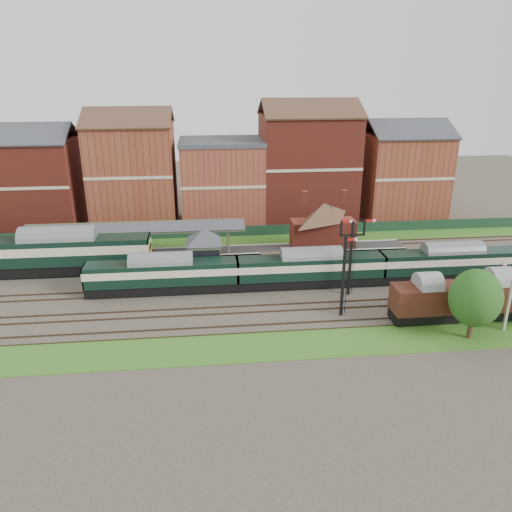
{
  "coord_description": "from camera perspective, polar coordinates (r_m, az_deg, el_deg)",
  "views": [
    {
      "loc": [
        -2.75,
        -49.06,
        22.5
      ],
      "look_at": [
        2.68,
        2.0,
        3.0
      ],
      "focal_mm": 35.0,
      "sensor_mm": 36.0,
      "label": 1
    }
  ],
  "objects": [
    {
      "name": "signal_box",
      "position": [
        55.77,
        -5.95,
        0.42
      ],
      "size": [
        5.4,
        5.4,
        6.0
      ],
      "color": "#606F4F",
      "rests_on": "ground"
    },
    {
      "name": "yard_lamp",
      "position": [
        49.69,
        27.15,
        -3.51
      ],
      "size": [
        2.6,
        0.22,
        7.0
      ],
      "color": "beige",
      "rests_on": "ground"
    },
    {
      "name": "goods_van_a",
      "position": [
        52.49,
        25.83,
        -4.14
      ],
      "size": [
        6.5,
        2.82,
        3.95
      ],
      "color": "black",
      "rests_on": "ground"
    },
    {
      "name": "platform",
      "position": [
        62.84,
        -7.73,
        0.1
      ],
      "size": [
        55.0,
        3.4,
        1.0
      ],
      "primitive_type": "cube",
      "color": "#2D2D2D",
      "rests_on": "ground"
    },
    {
      "name": "goods_van_b",
      "position": [
        49.27,
        18.83,
        -4.81
      ],
      "size": [
        6.23,
        2.7,
        3.78
      ],
      "color": "black",
      "rests_on": "ground"
    },
    {
      "name": "dmu_train",
      "position": [
        54.27,
        6.26,
        -1.34
      ],
      "size": [
        47.74,
        2.51,
        3.67
      ],
      "color": "black",
      "rests_on": "ground"
    },
    {
      "name": "tree_far",
      "position": [
        46.91,
        23.79,
        -4.42
      ],
      "size": [
        4.46,
        4.46,
        6.5
      ],
      "color": "#382619",
      "rests_on": "ground"
    },
    {
      "name": "semaphore_bracket",
      "position": [
        52.02,
        10.84,
        0.32
      ],
      "size": [
        3.6,
        0.25,
        8.18
      ],
      "color": "black",
      "rests_on": "ground"
    },
    {
      "name": "semaphore_siding",
      "position": [
        47.64,
        9.99,
        -2.19
      ],
      "size": [
        1.23,
        0.25,
        8.0
      ],
      "color": "black",
      "rests_on": "ground"
    },
    {
      "name": "station_building",
      "position": [
        63.41,
        7.68,
        3.6
      ],
      "size": [
        8.1,
        8.1,
        5.9
      ],
      "color": "maroon",
      "rests_on": "platform"
    },
    {
      "name": "platform_railcar",
      "position": [
        61.28,
        -21.43,
        0.46
      ],
      "size": [
        20.25,
        3.19,
        4.67
      ],
      "color": "black",
      "rests_on": "ground"
    },
    {
      "name": "canopy",
      "position": [
        62.03,
        -13.46,
        3.42
      ],
      "size": [
        26.0,
        3.89,
        4.08
      ],
      "color": "brown",
      "rests_on": "platform"
    },
    {
      "name": "grass_front",
      "position": [
        43.43,
        -1.59,
        -10.37
      ],
      "size": [
        90.0,
        5.0,
        0.06
      ],
      "primitive_type": "cube",
      "color": "#2D6619",
      "rests_on": "ground"
    },
    {
      "name": "brick_hut",
      "position": [
        57.02,
        2.19,
        -1.16
      ],
      "size": [
        3.2,
        2.64,
        2.94
      ],
      "color": "brown",
      "rests_on": "ground"
    },
    {
      "name": "ground",
      "position": [
        54.05,
        -2.6,
        -3.83
      ],
      "size": [
        160.0,
        160.0,
        0.0
      ],
      "primitive_type": "plane",
      "color": "#473D33",
      "rests_on": "ground"
    },
    {
      "name": "fence",
      "position": [
        70.56,
        -3.54,
        2.8
      ],
      "size": [
        90.0,
        0.12,
        1.5
      ],
      "primitive_type": "cube",
      "color": "#193823",
      "rests_on": "ground"
    },
    {
      "name": "town_backdrop",
      "position": [
        75.71,
        -4.04,
        8.93
      ],
      "size": [
        69.0,
        10.0,
        16.0
      ],
      "color": "maroon",
      "rests_on": "ground"
    },
    {
      "name": "grass_back",
      "position": [
        68.89,
        -3.45,
        1.72
      ],
      "size": [
        90.0,
        4.5,
        0.06
      ],
      "primitive_type": "cube",
      "color": "#2D6619",
      "rests_on": "ground"
    }
  ]
}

